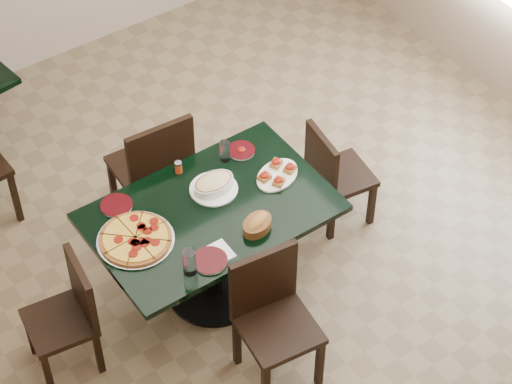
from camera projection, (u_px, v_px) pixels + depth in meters
floor at (259, 266)px, 6.51m from camera, size 5.50×5.50×0.00m
main_table at (211, 231)px, 5.97m from camera, size 1.42×0.92×0.75m
chair_far at (155, 166)px, 6.38m from camera, size 0.48×0.48×0.97m
chair_near at (272, 311)px, 5.64m from camera, size 0.46×0.46×0.89m
chair_right at (333, 172)px, 6.49m from camera, size 0.42×0.42×0.79m
chair_left at (70, 312)px, 5.70m from camera, size 0.42×0.42×0.80m
pepperoni_pizza at (135, 239)px, 5.65m from camera, size 0.45×0.45×0.04m
lasagna_casserole at (213, 184)px, 5.92m from camera, size 0.29×0.29×0.09m
bread_basket at (257, 224)px, 5.70m from camera, size 0.24×0.20×0.09m
bruschetta_platter at (277, 173)px, 6.01m from camera, size 0.37×0.31×0.05m
side_plate_near at (210, 261)px, 5.55m from camera, size 0.20×0.20×0.02m
side_plate_far_r at (241, 150)px, 6.17m from camera, size 0.17×0.17×0.03m
side_plate_far_l at (116, 205)px, 5.85m from camera, size 0.19×0.19×0.02m
napkin_setting at (218, 253)px, 5.60m from camera, size 0.16×0.16×0.01m
water_glass_a at (225, 151)px, 6.08m from camera, size 0.07×0.07×0.14m
water_glass_b at (190, 262)px, 5.45m from camera, size 0.08×0.08×0.17m
pepper_shaker at (178, 167)px, 6.02m from camera, size 0.05×0.05×0.08m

